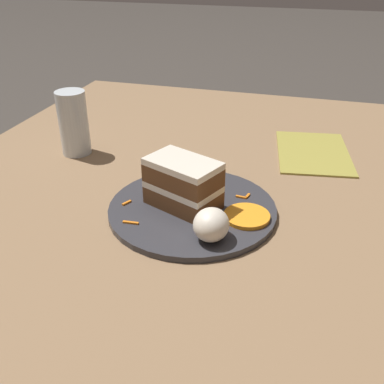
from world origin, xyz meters
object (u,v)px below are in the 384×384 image
Objects in this scene: orange_garnish at (247,216)px; cream_dollop at (211,225)px; drinking_glass at (74,127)px; cake_slice at (181,182)px; menu_card at (313,152)px; plate at (192,210)px.

cream_dollop is at bearing 149.47° from orange_garnish.
cream_dollop is 0.44m from drinking_glass.
cream_dollop is 0.80× the size of orange_garnish.
cream_dollop is 0.44× the size of drinking_glass.
cake_slice reaches higher than menu_card.
orange_garnish is (-0.02, -0.11, -0.04)m from cake_slice.
menu_card is at bearing -74.37° from drinking_glass.
cream_dollop is at bearing -124.52° from drinking_glass.
drinking_glass is at bearing -173.06° from menu_card.
cream_dollop is 0.09m from orange_garnish.
drinking_glass is at bearing 83.66° from cake_slice.
cake_slice is at bearing 40.36° from cream_dollop.
orange_garnish reaches higher than plate.
orange_garnish is 0.34× the size of menu_card.
orange_garnish is at bearing -94.88° from plate.
cake_slice is 0.11m from cream_dollop.
drinking_glass is (0.18, 0.40, 0.04)m from orange_garnish.
cake_slice is (0.01, 0.02, 0.05)m from plate.
cake_slice is 1.01× the size of drinking_glass.
drinking_glass is at bearing 55.48° from cream_dollop.
plate is 0.36m from menu_card.
menu_card is (0.30, -0.18, -0.00)m from plate.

